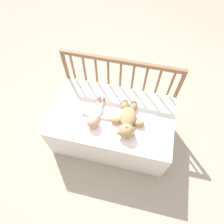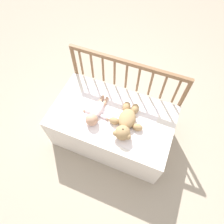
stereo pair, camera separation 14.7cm
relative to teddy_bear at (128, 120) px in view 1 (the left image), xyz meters
The scene contains 6 objects.
ground_plane 0.53m from the teddy_bear, 160.66° to the left, with size 12.00×12.00×0.00m, color tan.
crib_mattress 0.32m from the teddy_bear, 160.66° to the left, with size 1.14×0.66×0.45m.
crib_rail 0.44m from the teddy_bear, 110.38° to the left, with size 1.14×0.04×0.81m.
blanket 0.15m from the teddy_bear, 163.35° to the left, with size 0.77×0.50×0.01m.
teddy_bear is the anchor object (origin of this frame).
baby 0.29m from the teddy_bear, behind, with size 0.27×0.36×0.11m.
Camera 1 is at (0.21, -0.91, 2.03)m, focal length 32.00 mm.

